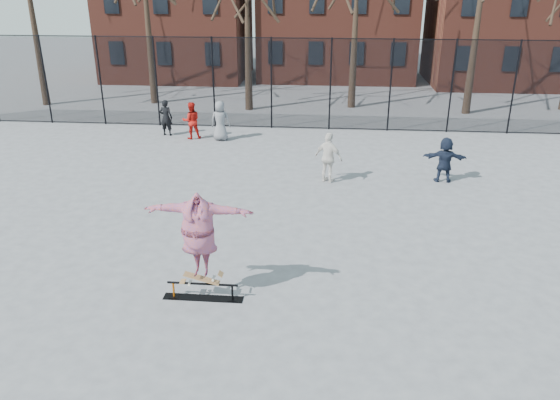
# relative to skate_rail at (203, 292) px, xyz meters

# --- Properties ---
(ground) EXTENTS (100.00, 100.00, 0.00)m
(ground) POSITION_rel_skate_rail_xyz_m (1.39, 1.23, -0.15)
(ground) COLOR slate
(skate_rail) EXTENTS (1.73, 0.26, 0.38)m
(skate_rail) POSITION_rel_skate_rail_xyz_m (0.00, 0.00, 0.00)
(skate_rail) COLOR black
(skate_rail) RESTS_ON ground
(skateboard) EXTENTS (0.84, 0.20, 0.10)m
(skateboard) POSITION_rel_skate_rail_xyz_m (-0.01, 0.00, 0.28)
(skateboard) COLOR olive
(skateboard) RESTS_ON skate_rail
(skater) EXTENTS (2.26, 0.63, 1.84)m
(skater) POSITION_rel_skate_rail_xyz_m (-0.01, 0.00, 1.25)
(skater) COLOR #4E388C
(skater) RESTS_ON skateboard
(bystander_grey) EXTENTS (0.84, 0.58, 1.66)m
(bystander_grey) POSITION_rel_skate_rail_xyz_m (-1.93, 12.06, 0.68)
(bystander_grey) COLOR slate
(bystander_grey) RESTS_ON ground
(bystander_black) EXTENTS (0.60, 0.43, 1.54)m
(bystander_black) POSITION_rel_skate_rail_xyz_m (-4.40, 12.62, 0.62)
(bystander_black) COLOR black
(bystander_black) RESTS_ON ground
(bystander_red) EXTENTS (0.91, 0.81, 1.55)m
(bystander_red) POSITION_rel_skate_rail_xyz_m (-3.19, 12.21, 0.63)
(bystander_red) COLOR red
(bystander_red) RESTS_ON ground
(bystander_white) EXTENTS (1.07, 0.84, 1.69)m
(bystander_white) POSITION_rel_skate_rail_xyz_m (2.61, 7.43, 0.70)
(bystander_white) COLOR silver
(bystander_white) RESTS_ON ground
(bystander_navy) EXTENTS (1.46, 0.58, 1.53)m
(bystander_navy) POSITION_rel_skate_rail_xyz_m (6.45, 7.82, 0.62)
(bystander_navy) COLOR #1B2337
(bystander_navy) RESTS_ON ground
(fence) EXTENTS (34.03, 0.07, 4.00)m
(fence) POSITION_rel_skate_rail_xyz_m (1.38, 14.23, 1.91)
(fence) COLOR black
(fence) RESTS_ON ground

